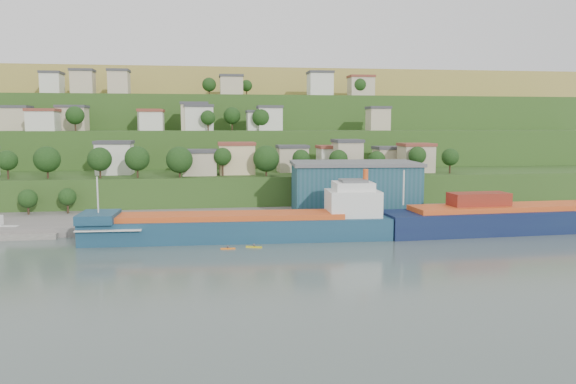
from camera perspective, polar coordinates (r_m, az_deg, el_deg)
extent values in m
plane|color=#4A5A56|center=(110.79, -6.31, -5.66)|extent=(500.00, 500.00, 0.00)
cube|color=slate|center=(140.18, 1.50, -2.98)|extent=(220.00, 26.00, 4.00)
cube|color=#284719|center=(165.89, -6.98, -1.50)|extent=(260.00, 32.00, 20.00)
cube|color=#284719|center=(195.63, -7.18, -0.24)|extent=(280.00, 32.00, 44.00)
cube|color=#284719|center=(225.43, -7.33, 0.69)|extent=(300.00, 32.00, 70.00)
cube|color=olive|center=(299.11, -7.57, 2.18)|extent=(360.00, 120.00, 96.00)
cube|color=silver|center=(166.25, -17.19, 3.22)|extent=(9.64, 8.38, 8.59)
cube|color=#3F3F44|center=(166.05, -17.25, 4.85)|extent=(10.24, 8.98, 0.90)
cube|color=#C1B192|center=(158.53, -8.96, 2.85)|extent=(9.21, 8.78, 6.22)
cube|color=#3F3F44|center=(158.32, -8.98, 4.13)|extent=(9.81, 9.38, 0.90)
cube|color=beige|center=(160.15, -5.24, 3.29)|extent=(9.84, 8.47, 8.16)
cube|color=brown|center=(159.94, -5.25, 4.91)|extent=(10.44, 9.07, 0.90)
cube|color=#C1B192|center=(167.75, 0.44, 3.28)|extent=(8.63, 7.73, 7.04)
cube|color=#3F3F44|center=(167.55, 0.44, 4.64)|extent=(9.23, 8.33, 0.90)
cube|color=silver|center=(170.20, 4.34, 3.29)|extent=(7.21, 8.63, 6.88)
cube|color=brown|center=(170.01, 4.35, 4.60)|extent=(7.81, 9.23, 0.90)
cube|color=#C1B192|center=(164.29, 6.03, 3.49)|extent=(7.36, 8.84, 8.85)
cube|color=#3F3F44|center=(164.09, 6.05, 5.19)|extent=(7.96, 9.44, 0.90)
cube|color=#C1B192|center=(177.59, 10.31, 3.27)|extent=(9.07, 8.12, 6.41)
cube|color=#3F3F44|center=(177.41, 10.34, 4.45)|extent=(9.67, 8.72, 0.90)
cube|color=#C1B192|center=(170.19, 12.87, 3.27)|extent=(9.01, 7.97, 7.69)
cube|color=brown|center=(169.99, 12.91, 4.72)|extent=(9.61, 8.57, 0.90)
cube|color=#C1B192|center=(209.07, -25.99, 6.64)|extent=(9.46, 7.94, 7.40)
cube|color=#3F3F44|center=(209.15, -26.05, 7.77)|extent=(10.06, 8.54, 0.90)
cube|color=silver|center=(195.09, -23.61, 6.61)|extent=(8.78, 8.17, 6.13)
cube|color=brown|center=(195.15, -23.66, 7.64)|extent=(9.38, 8.77, 0.90)
cube|color=#C1B192|center=(201.83, -21.03, 6.91)|extent=(9.13, 8.21, 7.52)
cube|color=#3F3F44|center=(201.91, -21.08, 8.10)|extent=(9.73, 8.81, 0.90)
cube|color=silver|center=(199.67, -13.80, 7.01)|extent=(7.78, 8.03, 6.43)
cube|color=brown|center=(199.73, -13.83, 8.06)|extent=(8.38, 8.63, 0.90)
cube|color=silver|center=(196.72, -13.65, 6.99)|extent=(7.56, 7.97, 6.23)
cube|color=brown|center=(196.78, -13.68, 8.03)|extent=(8.16, 8.57, 0.90)
cube|color=#C1B192|center=(194.73, -9.46, 7.46)|extent=(8.81, 8.99, 8.72)
cube|color=#3F3F44|center=(194.85, -9.49, 8.88)|extent=(9.41, 9.59, 0.90)
cube|color=silver|center=(194.13, -8.99, 7.34)|extent=(9.33, 8.67, 7.84)
cube|color=#3F3F44|center=(194.23, -9.01, 8.63)|extent=(9.93, 9.27, 0.90)
cube|color=silver|center=(196.12, -2.91, 7.15)|extent=(8.69, 8.20, 6.05)
cube|color=#3F3F44|center=(196.17, -2.91, 8.16)|extent=(9.29, 8.80, 0.90)
cube|color=silver|center=(193.81, -1.87, 7.38)|extent=(7.98, 7.37, 7.57)
cube|color=#3F3F44|center=(193.90, -1.87, 8.64)|extent=(8.58, 7.97, 0.90)
cube|color=#C1B192|center=(201.03, 9.13, 7.27)|extent=(7.05, 7.09, 7.46)
cube|color=#3F3F44|center=(201.11, 9.15, 8.46)|extent=(7.65, 7.69, 0.90)
cube|color=silver|center=(234.34, -22.83, 10.01)|extent=(7.10, 8.91, 8.07)
cube|color=#3F3F44|center=(234.67, -22.88, 11.10)|extent=(7.70, 9.51, 0.90)
cube|color=#C1B192|center=(223.87, -20.12, 10.34)|extent=(7.94, 7.09, 8.41)
cube|color=#3F3F44|center=(224.24, -20.17, 11.53)|extent=(8.54, 7.69, 0.90)
cube|color=#C1B192|center=(222.14, -16.78, 10.51)|extent=(7.23, 8.21, 8.53)
cube|color=#3F3F44|center=(222.51, -16.82, 11.72)|extent=(7.83, 8.81, 0.90)
cube|color=#C1B192|center=(221.77, -5.78, 10.59)|extent=(8.59, 8.28, 7.19)
cube|color=#3F3F44|center=(222.08, -5.79, 11.64)|extent=(9.19, 8.88, 0.90)
cube|color=silver|center=(223.27, 3.27, 10.79)|extent=(9.06, 8.29, 8.76)
cube|color=#3F3F44|center=(223.66, 3.28, 12.03)|extent=(9.66, 8.89, 0.90)
cube|color=#C1B192|center=(229.22, 7.41, 10.50)|extent=(9.41, 7.40, 7.59)
cube|color=brown|center=(229.54, 7.43, 11.55)|extent=(10.01, 8.00, 0.90)
cylinder|color=#382619|center=(160.75, -26.57, 1.77)|extent=(0.50, 0.50, 3.48)
sphere|color=black|center=(160.55, -26.63, 2.89)|extent=(5.11, 5.11, 5.11)
cylinder|color=#382619|center=(158.95, -23.22, 1.83)|extent=(0.50, 0.50, 3.16)
sphere|color=black|center=(158.72, -23.28, 3.07)|extent=(6.78, 6.78, 6.78)
cylinder|color=#382619|center=(154.70, -18.54, 1.94)|extent=(0.50, 0.50, 3.30)
sphere|color=black|center=(154.47, -18.59, 3.18)|extent=(6.23, 6.23, 6.23)
cylinder|color=#382619|center=(152.90, -15.04, 2.02)|extent=(0.50, 0.50, 3.37)
sphere|color=black|center=(152.67, -15.08, 3.31)|extent=(6.48, 6.48, 6.48)
cylinder|color=#382619|center=(151.83, -10.95, 1.98)|extent=(0.50, 0.50, 2.78)
sphere|color=black|center=(151.59, -10.97, 3.23)|extent=(7.05, 7.05, 7.05)
cylinder|color=#382619|center=(154.55, -6.65, 2.37)|extent=(0.50, 0.50, 3.97)
sphere|color=black|center=(154.33, -6.67, 3.60)|extent=(4.90, 4.90, 4.90)
cylinder|color=#382619|center=(152.98, -2.22, 2.15)|extent=(0.50, 0.50, 2.83)
sphere|color=black|center=(152.74, -2.22, 3.41)|extent=(7.18, 7.18, 7.18)
cylinder|color=#382619|center=(153.65, 1.33, 2.30)|extent=(0.50, 0.50, 3.51)
sphere|color=black|center=(153.43, 1.34, 3.44)|extent=(4.82, 4.82, 4.82)
cylinder|color=#382619|center=(158.88, 5.14, 2.32)|extent=(0.50, 0.50, 2.92)
sphere|color=black|center=(158.68, 5.15, 3.36)|extent=(5.26, 5.26, 5.26)
cylinder|color=#382619|center=(159.62, 8.98, 2.28)|extent=(0.50, 0.50, 2.94)
sphere|color=black|center=(159.43, 9.00, 3.28)|extent=(4.80, 4.80, 4.80)
cylinder|color=#382619|center=(164.05, 12.97, 2.48)|extent=(0.50, 0.50, 3.91)
sphere|color=black|center=(163.85, 13.01, 3.65)|extent=(5.05, 5.05, 5.05)
cylinder|color=#382619|center=(168.58, 16.12, 2.41)|extent=(0.50, 0.50, 3.36)
sphere|color=black|center=(168.38, 16.15, 3.44)|extent=(4.95, 4.95, 4.95)
cylinder|color=#382619|center=(190.97, -2.76, 6.67)|extent=(0.50, 0.50, 2.81)
sphere|color=black|center=(190.98, -2.77, 7.58)|extent=(5.92, 5.92, 5.92)
cylinder|color=#382619|center=(230.59, -4.23, 9.99)|extent=(0.50, 0.50, 3.38)
sphere|color=black|center=(230.78, -4.24, 10.73)|extent=(4.66, 4.66, 4.66)
cylinder|color=#382619|center=(187.85, -8.12, 6.64)|extent=(0.50, 0.50, 2.99)
sphere|color=black|center=(187.87, -8.14, 7.50)|extent=(4.80, 4.80, 4.80)
cylinder|color=#382619|center=(191.56, -20.79, 6.32)|extent=(0.50, 0.50, 3.34)
sphere|color=black|center=(191.59, -20.83, 7.29)|extent=(5.77, 5.77, 5.77)
cylinder|color=#382619|center=(226.35, 7.26, 9.98)|extent=(0.50, 0.50, 3.14)
sphere|color=black|center=(226.54, 7.27, 10.75)|extent=(5.38, 5.38, 5.38)
cylinder|color=#382619|center=(199.13, -5.70, 6.75)|extent=(0.50, 0.50, 3.50)
sphere|color=black|center=(199.16, -5.71, 7.73)|extent=(5.93, 5.93, 5.93)
cylinder|color=#382619|center=(219.68, -8.00, 10.02)|extent=(0.50, 0.50, 2.74)
sphere|color=black|center=(219.86, -8.02, 10.75)|extent=(5.30, 5.30, 5.30)
cylinder|color=#382619|center=(229.16, -5.69, 9.94)|extent=(0.50, 0.50, 2.93)
sphere|color=black|center=(229.33, -5.70, 10.61)|extent=(4.52, 4.52, 4.52)
cube|color=#14374E|center=(118.14, -5.04, -4.19)|extent=(63.88, 12.56, 6.35)
cube|color=#D14D1B|center=(117.40, -5.94, -2.42)|extent=(47.49, 10.08, 1.09)
cube|color=#14374E|center=(119.27, -18.69, -2.43)|extent=(7.66, 10.27, 1.82)
cube|color=silver|center=(120.98, 6.60, -1.11)|extent=(11.25, 9.51, 5.45)
cube|color=silver|center=(120.54, 6.63, 0.60)|extent=(8.46, 7.59, 1.82)
cube|color=#595B5E|center=(120.41, 6.64, 1.15)|extent=(5.66, 5.66, 0.54)
cylinder|color=#D14D1B|center=(121.04, 7.89, 1.68)|extent=(1.13, 1.13, 2.72)
cylinder|color=silver|center=(118.65, -18.77, -0.26)|extent=(0.34, 0.34, 7.26)
cube|color=silver|center=(119.12, -17.36, -3.36)|extent=(13.11, 10.76, 0.23)
cube|color=#0D133C|center=(137.63, 22.77, -3.10)|extent=(65.89, 13.80, 7.20)
cube|color=#D14D1B|center=(135.90, 22.06, -1.42)|extent=(48.36, 11.07, 1.09)
cylinder|color=silver|center=(124.18, 11.67, 0.44)|extent=(0.36, 0.36, 7.64)
cube|color=maroon|center=(131.47, 18.81, -0.68)|extent=(13.32, 6.03, 2.84)
cube|color=#1B4852|center=(140.94, 6.72, 0.31)|extent=(31.33, 20.32, 12.00)
cube|color=#595B5E|center=(140.37, 6.75, 2.91)|extent=(32.41, 21.40, 0.80)
cube|color=silver|center=(136.49, -26.61, -3.28)|extent=(4.66, 2.27, 0.90)
cube|color=orange|center=(109.67, -6.12, -5.73)|extent=(2.88, 0.57, 0.22)
sphere|color=#3F3F44|center=(109.59, -6.12, -5.55)|extent=(0.50, 0.50, 0.50)
cube|color=gold|center=(110.60, -3.48, -5.59)|extent=(3.19, 1.59, 0.24)
sphere|color=#3F3F44|center=(110.52, -3.48, -5.39)|extent=(0.56, 0.56, 0.56)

